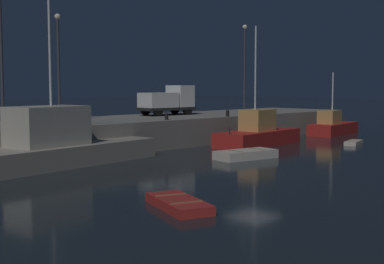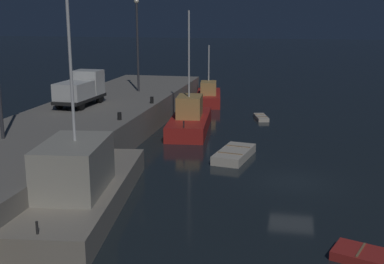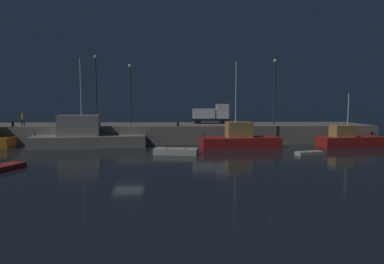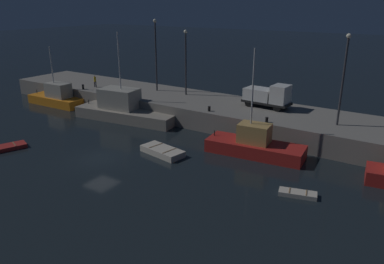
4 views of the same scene
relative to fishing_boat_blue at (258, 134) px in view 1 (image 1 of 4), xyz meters
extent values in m
plane|color=black|center=(-11.01, -8.28, -0.93)|extent=(320.00, 320.00, 0.00)
cube|color=gray|center=(-11.01, 6.95, 0.16)|extent=(56.61, 8.70, 2.18)
cube|color=red|center=(0.03, 0.00, -0.35)|extent=(8.92, 3.76, 1.17)
cube|color=tan|center=(-0.10, -0.01, 1.09)|extent=(2.91, 2.15, 1.69)
cylinder|color=silver|center=(-0.46, -0.05, 5.20)|extent=(0.14, 0.14, 6.54)
cylinder|color=#262626|center=(-3.94, -0.41, 0.49)|extent=(0.10, 0.10, 0.50)
cube|color=gray|center=(-16.84, 1.70, -0.30)|extent=(12.88, 5.45, 1.25)
cube|color=#ADA899|center=(-17.89, 1.56, 1.48)|extent=(4.73, 3.24, 2.31)
cylinder|color=silver|center=(-17.60, 1.60, 5.82)|extent=(0.14, 0.14, 6.37)
cube|color=red|center=(12.81, 0.71, -0.38)|extent=(7.56, 3.51, 1.10)
cube|color=tan|center=(11.80, 0.55, 0.82)|extent=(2.60, 1.92, 1.30)
cylinder|color=silver|center=(12.46, 0.66, 3.29)|extent=(0.14, 0.14, 3.63)
cylinder|color=#262626|center=(16.12, 1.23, 0.42)|extent=(0.10, 0.10, 0.50)
cube|color=#B22823|center=(-19.87, -11.64, -0.75)|extent=(2.59, 3.83, 0.36)
cube|color=olive|center=(-20.13, -12.37, -0.55)|extent=(1.26, 0.53, 0.04)
cube|color=olive|center=(-19.60, -10.91, -0.55)|extent=(1.26, 0.53, 0.04)
cube|color=beige|center=(5.73, -5.29, -0.77)|extent=(2.77, 1.59, 0.32)
cube|color=olive|center=(6.29, -5.14, -0.59)|extent=(0.30, 0.84, 0.04)
cube|color=olive|center=(5.18, -5.44, -0.59)|extent=(0.30, 0.84, 0.04)
cube|color=beige|center=(-6.97, -4.46, -0.65)|extent=(4.40, 2.50, 0.56)
cube|color=olive|center=(-6.08, -4.61, -0.35)|extent=(0.36, 1.62, 0.04)
cube|color=olive|center=(-7.87, -4.30, -0.35)|extent=(0.36, 1.62, 0.04)
cylinder|color=#38383D|center=(-17.47, 8.04, 5.50)|extent=(0.20, 0.20, 8.50)
cylinder|color=#38383D|center=(-13.05, 8.21, 4.94)|extent=(0.20, 0.20, 7.38)
sphere|color=#F9EFCC|center=(-13.05, 8.21, 8.81)|extent=(0.44, 0.44, 0.44)
cylinder|color=#38383D|center=(5.52, 5.99, 5.19)|extent=(0.20, 0.20, 7.87)
sphere|color=#F9EFCC|center=(5.52, 5.99, 9.30)|extent=(0.44, 0.44, 0.44)
cylinder|color=black|center=(-0.74, 8.96, 1.70)|extent=(0.91, 0.33, 0.90)
cylinder|color=black|center=(-0.83, 7.21, 1.70)|extent=(0.91, 0.33, 0.90)
cylinder|color=black|center=(-4.03, 9.14, 1.70)|extent=(0.91, 0.33, 0.90)
cylinder|color=black|center=(-4.13, 7.39, 1.70)|extent=(0.91, 0.33, 0.90)
cube|color=black|center=(-2.43, 8.17, 1.83)|extent=(5.26, 2.36, 0.25)
cube|color=silver|center=(-0.89, 8.09, 2.90)|extent=(1.76, 2.17, 1.90)
cube|color=silver|center=(-3.36, 8.22, 2.59)|extent=(3.10, 2.25, 1.27)
cylinder|color=black|center=(-6.80, 3.39, 1.51)|extent=(0.28, 0.28, 0.51)
cylinder|color=black|center=(-0.23, 3.04, 1.51)|extent=(0.28, 0.28, 0.52)
camera|label=1|loc=(-34.06, -26.58, 3.84)|focal=50.31mm
camera|label=2|loc=(-38.11, -8.16, 8.31)|focal=46.73mm
camera|label=3|loc=(-6.80, -36.54, 4.04)|focal=31.41mm
camera|label=4|loc=(12.34, -28.89, 11.99)|focal=34.74mm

